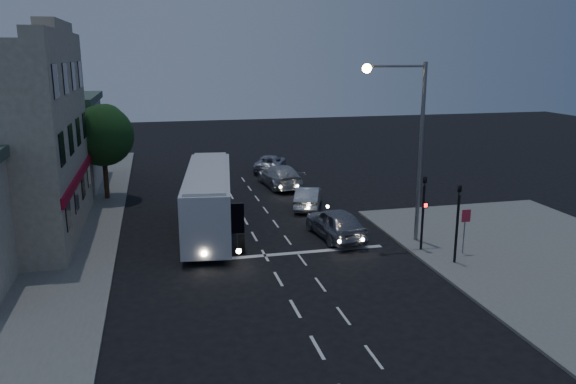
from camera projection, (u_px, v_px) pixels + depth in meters
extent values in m
plane|color=black|center=(274.00, 271.00, 25.24)|extent=(120.00, 120.00, 0.00)
cube|color=slate|center=(4.00, 236.00, 29.86)|extent=(12.00, 50.00, 0.12)
cube|color=silver|center=(317.00, 347.00, 18.62)|extent=(0.12, 1.60, 0.01)
cube|color=silver|center=(295.00, 309.00, 21.46)|extent=(0.12, 1.60, 0.01)
cube|color=silver|center=(278.00, 279.00, 24.29)|extent=(0.12, 1.60, 0.01)
cube|color=silver|center=(265.00, 255.00, 27.12)|extent=(0.12, 1.60, 0.01)
cube|color=silver|center=(254.00, 236.00, 29.96)|extent=(0.12, 1.60, 0.01)
cube|color=silver|center=(245.00, 221.00, 32.79)|extent=(0.12, 1.60, 0.01)
cube|color=silver|center=(238.00, 207.00, 35.63)|extent=(0.12, 1.60, 0.01)
cube|color=silver|center=(231.00, 196.00, 38.46)|extent=(0.12, 1.60, 0.01)
cube|color=silver|center=(226.00, 186.00, 41.30)|extent=(0.12, 1.60, 0.01)
cube|color=silver|center=(374.00, 357.00, 18.04)|extent=(0.10, 1.50, 0.01)
cube|color=silver|center=(343.00, 316.00, 20.87)|extent=(0.10, 1.50, 0.01)
cube|color=silver|center=(320.00, 284.00, 23.70)|extent=(0.10, 1.50, 0.01)
cube|color=silver|center=(302.00, 260.00, 26.54)|extent=(0.10, 1.50, 0.01)
cube|color=silver|center=(288.00, 240.00, 29.37)|extent=(0.10, 1.50, 0.01)
cube|color=silver|center=(276.00, 224.00, 32.21)|extent=(0.10, 1.50, 0.01)
cube|color=silver|center=(266.00, 210.00, 35.04)|extent=(0.10, 1.50, 0.01)
cube|color=silver|center=(257.00, 198.00, 37.88)|extent=(0.10, 1.50, 0.01)
cube|color=silver|center=(250.00, 188.00, 40.71)|extent=(0.10, 1.50, 0.01)
cube|color=silver|center=(243.00, 180.00, 43.54)|extent=(0.10, 1.50, 0.01)
cube|color=silver|center=(305.00, 252.00, 27.57)|extent=(8.00, 0.35, 0.01)
cube|color=silver|center=(209.00, 199.00, 30.54)|extent=(3.70, 11.36, 2.98)
cube|color=silver|center=(208.00, 171.00, 30.17)|extent=(3.28, 10.95, 0.17)
cube|color=black|center=(220.00, 219.00, 25.20)|extent=(2.14, 0.38, 1.40)
cube|color=black|center=(229.00, 185.00, 31.10)|extent=(1.20, 9.23, 0.84)
cube|color=black|center=(186.00, 187.00, 30.57)|extent=(1.20, 9.23, 0.84)
cube|color=#9B0E11|center=(228.00, 201.00, 31.79)|extent=(0.67, 5.08, 1.30)
cube|color=#9B0E11|center=(186.00, 203.00, 31.26)|extent=(0.67, 5.08, 1.30)
cylinder|color=black|center=(193.00, 247.00, 26.91)|extent=(0.44, 0.96, 0.93)
cylinder|color=black|center=(241.00, 243.00, 27.43)|extent=(0.44, 0.96, 0.93)
cylinder|color=black|center=(186.00, 213.00, 32.80)|extent=(0.44, 0.96, 0.93)
cylinder|color=black|center=(225.00, 210.00, 33.32)|extent=(0.44, 0.96, 0.93)
cylinder|color=black|center=(184.00, 206.00, 34.29)|extent=(0.44, 0.96, 0.93)
cylinder|color=black|center=(222.00, 203.00, 34.82)|extent=(0.44, 0.96, 0.93)
cylinder|color=#FFF2CC|center=(204.00, 254.00, 25.34)|extent=(0.25, 0.08, 0.24)
cylinder|color=#FFF2CC|center=(239.00, 251.00, 25.70)|extent=(0.25, 0.08, 0.24)
imported|color=gray|center=(336.00, 223.00, 29.56)|extent=(2.40, 4.93, 1.62)
imported|color=silver|center=(308.00, 197.00, 35.35)|extent=(2.79, 4.42, 1.37)
imported|color=beige|center=(280.00, 176.00, 41.07)|extent=(2.75, 5.73, 1.61)
imported|color=#A4A6B4|center=(270.00, 163.00, 46.69)|extent=(3.67, 5.23, 1.33)
cylinder|color=black|center=(423.00, 218.00, 27.29)|extent=(0.12, 0.12, 3.20)
imported|color=black|center=(425.00, 177.00, 26.80)|extent=(0.15, 0.18, 0.90)
cube|color=black|center=(425.00, 205.00, 26.95)|extent=(0.25, 0.12, 0.30)
cube|color=#FF0C0C|center=(426.00, 205.00, 26.88)|extent=(0.16, 0.02, 0.18)
cylinder|color=black|center=(457.00, 229.00, 25.56)|extent=(0.12, 0.12, 3.20)
imported|color=black|center=(460.00, 185.00, 25.07)|extent=(0.18, 0.15, 0.90)
cylinder|color=slate|center=(464.00, 233.00, 26.87)|extent=(0.06, 0.06, 2.00)
cube|color=#AE1E35|center=(466.00, 216.00, 26.59)|extent=(0.45, 0.03, 0.60)
cylinder|color=slate|center=(420.00, 154.00, 28.01)|extent=(0.20, 0.20, 9.00)
cylinder|color=slate|center=(397.00, 66.00, 26.64)|extent=(3.00, 0.12, 0.12)
sphere|color=#FFBF59|center=(367.00, 68.00, 26.33)|extent=(0.44, 0.44, 0.44)
cube|color=gray|center=(55.00, 36.00, 28.18)|extent=(1.00, 12.00, 0.50)
cube|color=gray|center=(54.00, 25.00, 28.06)|extent=(1.00, 6.00, 0.50)
cube|color=#A20724|center=(79.00, 176.00, 30.04)|extent=(0.15, 12.00, 0.50)
cube|color=black|center=(68.00, 213.00, 25.97)|extent=(0.06, 1.30, 1.50)
cube|color=black|center=(76.00, 197.00, 28.81)|extent=(0.06, 1.30, 1.50)
cube|color=black|center=(83.00, 185.00, 31.64)|extent=(0.06, 1.30, 1.50)
cube|color=black|center=(89.00, 174.00, 34.47)|extent=(0.06, 1.30, 1.50)
cube|color=black|center=(62.00, 149.00, 25.25)|extent=(0.06, 1.30, 1.50)
cube|color=black|center=(71.00, 139.00, 28.09)|extent=(0.06, 1.30, 1.50)
cube|color=black|center=(78.00, 132.00, 30.92)|extent=(0.06, 1.30, 1.50)
cube|color=black|center=(84.00, 125.00, 33.76)|extent=(0.06, 1.30, 1.50)
cube|color=black|center=(55.00, 81.00, 24.54)|extent=(0.06, 1.30, 1.50)
cube|color=black|center=(65.00, 78.00, 27.37)|extent=(0.06, 1.30, 1.50)
cube|color=black|center=(73.00, 76.00, 30.21)|extent=(0.06, 1.30, 1.50)
cube|color=black|center=(80.00, 74.00, 33.04)|extent=(0.06, 1.30, 1.50)
cube|color=gray|center=(33.00, 145.00, 40.35)|extent=(9.00, 9.00, 6.00)
cube|color=#3E5147|center=(28.00, 99.00, 39.58)|extent=(9.40, 9.40, 0.50)
cylinder|color=black|center=(106.00, 177.00, 37.20)|extent=(0.32, 0.32, 2.80)
sphere|color=#123E0D|center=(103.00, 136.00, 36.53)|extent=(4.00, 4.00, 4.00)
sphere|color=#214223|center=(106.00, 124.00, 36.98)|extent=(2.60, 2.60, 2.60)
sphere|color=#123E0D|center=(96.00, 131.00, 35.80)|extent=(2.40, 2.40, 2.40)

